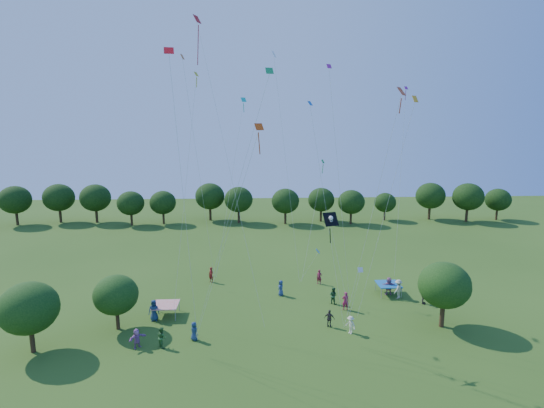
{
  "coord_description": "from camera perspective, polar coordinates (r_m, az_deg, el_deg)",
  "views": [
    {
      "loc": [
        -1.5,
        -16.6,
        16.77
      ],
      "look_at": [
        0.0,
        14.0,
        11.0
      ],
      "focal_mm": 28.0,
      "sensor_mm": 36.0,
      "label": 1
    }
  ],
  "objects": [
    {
      "name": "crowd_person_2",
      "position": [
        34.91,
        -14.6,
        -16.93
      ],
      "size": [
        0.79,
        0.89,
        1.6
      ],
      "primitive_type": "imported",
      "rotation": [
        0.0,
        0.0,
        2.14
      ],
      "color": "#2E622A",
      "rests_on": "ground"
    },
    {
      "name": "near_tree_west",
      "position": [
        36.66,
        -29.91,
        -12.04
      ],
      "size": [
        4.26,
        4.26,
        5.43
      ],
      "color": "#422B19",
      "rests_on": "ground"
    },
    {
      "name": "crowd_person_10",
      "position": [
        43.42,
        19.72,
        -11.42
      ],
      "size": [
        0.89,
        1.17,
        1.82
      ],
      "primitive_type": "imported",
      "rotation": [
        0.0,
        0.0,
        1.14
      ],
      "color": "#3A302E",
      "rests_on": "ground"
    },
    {
      "name": "small_kite_2",
      "position": [
        36.28,
        -11.01,
        7.74
      ],
      "size": [
        2.37,
        3.1,
        19.75
      ],
      "color": "yellow"
    },
    {
      "name": "crowd_person_1",
      "position": [
        40.35,
        9.84,
        -12.72
      ],
      "size": [
        0.66,
        0.44,
        1.73
      ],
      "primitive_type": "imported",
      "rotation": [
        0.0,
        0.0,
        3.19
      ],
      "color": "maroon",
      "rests_on": "ground"
    },
    {
      "name": "crowd_person_13",
      "position": [
        46.7,
        -8.19,
        -9.4
      ],
      "size": [
        0.74,
        0.7,
        1.67
      ],
      "primitive_type": "imported",
      "rotation": [
        0.0,
        0.0,
        5.63
      ],
      "color": "maroon",
      "rests_on": "ground"
    },
    {
      "name": "tent_blue",
      "position": [
        44.67,
        15.38,
        -10.36
      ],
      "size": [
        2.2,
        2.2,
        1.1
      ],
      "color": "#195FA3",
      "rests_on": "ground"
    },
    {
      "name": "small_kite_14",
      "position": [
        42.35,
        1.06,
        12.94
      ],
      "size": [
        2.68,
        3.46,
        22.45
      ],
      "color": "white"
    },
    {
      "name": "small_kite_5",
      "position": [
        45.41,
        17.13,
        7.27
      ],
      "size": [
        1.07,
        2.17,
        19.23
      ],
      "color": "#9E1A9B"
    },
    {
      "name": "small_kite_1",
      "position": [
        26.71,
        -3.89,
        2.84
      ],
      "size": [
        4.97,
        3.57,
        15.54
      ],
      "color": "#D9450B"
    },
    {
      "name": "near_tree_east",
      "position": [
        38.44,
        22.18,
        -10.07
      ],
      "size": [
        4.24,
        4.24,
        5.6
      ],
      "color": "#422B19",
      "rests_on": "ground"
    },
    {
      "name": "crowd_person_0",
      "position": [
        35.33,
        -10.44,
        -16.47
      ],
      "size": [
        0.82,
        0.81,
        1.52
      ],
      "primitive_type": "imported",
      "rotation": [
        0.0,
        0.0,
        2.38
      ],
      "color": "navy",
      "rests_on": "ground"
    },
    {
      "name": "small_kite_8",
      "position": [
        27.66,
        -12.67,
        9.47
      ],
      "size": [
        1.17,
        2.21,
        20.02
      ],
      "color": "red"
    },
    {
      "name": "crowd_person_9",
      "position": [
        43.97,
        16.61,
        -10.9
      ],
      "size": [
        1.3,
        1.22,
        1.89
      ],
      "primitive_type": "imported",
      "rotation": [
        0.0,
        0.0,
        3.85
      ],
      "color": "#BCB896",
      "rests_on": "ground"
    },
    {
      "name": "crowd_person_11",
      "position": [
        35.32,
        -17.71,
        -16.82
      ],
      "size": [
        1.42,
        1.31,
        1.53
      ],
      "primitive_type": "imported",
      "rotation": [
        0.0,
        0.0,
        0.7
      ],
      "color": "#AB64AC",
      "rests_on": "ground"
    },
    {
      "name": "crowd_person_6",
      "position": [
        42.89,
        1.2,
        -11.22
      ],
      "size": [
        0.64,
        0.87,
        1.57
      ],
      "primitive_type": "imported",
      "rotation": [
        0.0,
        0.0,
        5.03
      ],
      "color": "navy",
      "rests_on": "ground"
    },
    {
      "name": "small_kite_9",
      "position": [
        28.96,
        15.43,
        7.71
      ],
      "size": [
        2.78,
        3.53,
        17.77
      ],
      "color": "red"
    },
    {
      "name": "small_kite_11",
      "position": [
        43.77,
        6.24,
        2.04
      ],
      "size": [
        2.7,
        3.78,
        11.89
      ],
      "color": "green"
    },
    {
      "name": "small_kite_12",
      "position": [
        40.65,
        5.9,
        -6.84
      ],
      "size": [
        1.76,
        1.82,
        3.92
      ],
      "color": "blue"
    },
    {
      "name": "near_tree_north",
      "position": [
        37.78,
        -20.25,
        -11.38
      ],
      "size": [
        3.62,
        3.62,
        4.65
      ],
      "color": "#422B19",
      "rests_on": "ground"
    },
    {
      "name": "tent_red_stripe",
      "position": [
        39.7,
        -14.11,
        -13.02
      ],
      "size": [
        2.2,
        2.2,
        1.1
      ],
      "color": "red",
      "rests_on": "ground"
    },
    {
      "name": "small_kite_7",
      "position": [
        44.57,
        -4.66,
        8.48
      ],
      "size": [
        3.29,
        3.99,
        18.22
      ],
      "color": "#0CBAA7"
    },
    {
      "name": "crowd_person_4",
      "position": [
        37.12,
        7.73,
        -15.0
      ],
      "size": [
        0.97,
        0.71,
        1.5
      ],
      "primitive_type": "imported",
      "rotation": [
        0.0,
        0.0,
        2.75
      ],
      "color": "#3D3331",
      "rests_on": "ground"
    },
    {
      "name": "crowd_person_8",
      "position": [
        41.51,
        8.23,
        -12.08
      ],
      "size": [
        0.88,
        0.84,
        1.6
      ],
      "primitive_type": "imported",
      "rotation": [
        0.0,
        0.0,
        2.42
      ],
      "color": "#214D29",
      "rests_on": "ground"
    },
    {
      "name": "crowd_person_3",
      "position": [
        36.34,
        10.51,
        -15.68
      ],
      "size": [
        0.93,
        1.05,
        1.5
      ],
      "primitive_type": "imported",
      "rotation": [
        0.0,
        0.0,
        5.33
      ],
      "color": "beige",
      "rests_on": "ground"
    },
    {
      "name": "small_kite_4",
      "position": [
        32.11,
        6.63,
        3.61
      ],
      "size": [
        2.93,
        1.88,
        17.17
      ],
      "color": "blue"
    },
    {
      "name": "treeline",
      "position": [
        73.14,
        -2.95,
        0.66
      ],
      "size": [
        88.01,
        8.77,
        6.77
      ],
      "color": "#422B19",
      "rests_on": "ground"
    },
    {
      "name": "small_kite_0",
      "position": [
        41.04,
        -10.66,
        10.28
      ],
      "size": [
        2.36,
        1.87,
        21.68
      ],
      "color": "#D9550C"
    },
    {
      "name": "crowd_person_7",
      "position": [
        46.03,
        6.36,
        -9.73
      ],
      "size": [
        0.69,
        0.59,
        1.57
      ],
      "primitive_type": "imported",
      "rotation": [
        0.0,
        0.0,
        5.84
      ],
      "color": "maroon",
      "rests_on": "ground"
    },
    {
      "name": "pirate_kite",
      "position": [
        31.33,
        7.97,
        -2.28
      ],
      "size": [
        2.48,
        1.01,
        9.1
      ],
      "color": "black"
    },
    {
      "name": "small_kite_6",
      "position": [
        32.96,
        11.49,
        -9.98
      ],
      "size": [
        1.02,
        0.48,
        4.96
      ],
      "color": "silver"
    },
    {
      "name": "small_kite_10",
      "position": [
        33.5,
        16.81,
        6.06
      ],
      "size": [
        3.76,
        0.99,
        17.55
      ],
      "color": "#FF9F16"
    },
    {
      "name": "small_kite_13",
      "position": [
        36.1,
        8.64,
        7.14
      ],
      "size": [
        2.81,
        1.36,
        20.21
      ],
      "color": "#AD1C8E"
    },
    {
      "name": "small_kite_3",
      "position": [
        28.08,
        -3.56,
        6.35
      ],
      "size": [
        5.73,
        1.79,
        18.97
      ],
      "color": "#198E43"
    },
    {
      "name": "crowd_person_12",
      "position": [
        39.15,
        -15.59,
        -13.6
      ],
      "size": [
        0.96,
        0.58,
        1.87
      ],
      "primitive_type": "imported",
      "rotation": [
        0.0,
        0.0,
        6.37
      ],
      "color": "navy",
      "rests_on": "ground"
    },
    {
      "name": "crowd_person_5",
      "position": [
        44.59,
        15.42,
        -10.58
      ],
      "size": [
        1.69,
        0.61,
        1.81
      ],
      "primitive_type": "imported",
      "rotation": [
        0.0,
        0.0,
        3.14
      ],
      "color": "#A45F85",
      "rests_on": "ground"
    },
    {
      "name": "red_high_kite",
      "position": [
        35.05,
        -8.43,
        16.32
      ],
      "size": [
        5.39,
        5.5,
        23.92
      ],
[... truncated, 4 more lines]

